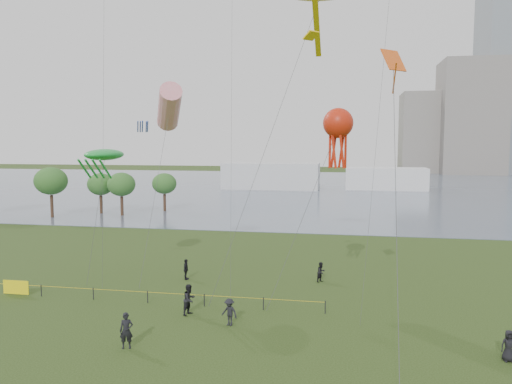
# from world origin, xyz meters

# --- Properties ---
(lake) EXTENTS (400.00, 120.00, 0.08)m
(lake) POSITION_xyz_m (0.00, 100.00, 0.02)
(lake) COLOR slate
(lake) RESTS_ON ground_plane
(building_mid) EXTENTS (20.00, 20.00, 38.00)m
(building_mid) POSITION_xyz_m (46.00, 162.00, 19.00)
(building_mid) COLOR slate
(building_mid) RESTS_ON ground_plane
(building_low) EXTENTS (16.00, 18.00, 28.00)m
(building_low) POSITION_xyz_m (32.00, 168.00, 14.00)
(building_low) COLOR slate
(building_low) RESTS_ON ground_plane
(pavilion_left) EXTENTS (22.00, 8.00, 6.00)m
(pavilion_left) POSITION_xyz_m (-12.00, 95.00, 3.00)
(pavilion_left) COLOR silver
(pavilion_left) RESTS_ON ground_plane
(pavilion_right) EXTENTS (18.00, 7.00, 5.00)m
(pavilion_right) POSITION_xyz_m (14.00, 98.00, 2.50)
(pavilion_right) COLOR silver
(pavilion_right) RESTS_ON ground_plane
(trees) EXTENTS (29.45, 14.57, 8.33)m
(trees) POSITION_xyz_m (-36.52, 48.38, 5.22)
(trees) COLOR #39251A
(trees) RESTS_ON ground_plane
(fence) EXTENTS (24.07, 0.07, 1.05)m
(fence) POSITION_xyz_m (-14.09, 12.54, 0.55)
(fence) COLOR black
(fence) RESTS_ON ground_plane
(spectator_a) EXTENTS (1.04, 1.16, 1.96)m
(spectator_a) POSITION_xyz_m (-4.45, 10.84, 0.98)
(spectator_a) COLOR black
(spectator_a) RESTS_ON ground_plane
(spectator_b) EXTENTS (1.21, 0.96, 1.65)m
(spectator_b) POSITION_xyz_m (-1.52, 9.46, 0.82)
(spectator_b) COLOR black
(spectator_b) RESTS_ON ground_plane
(spectator_c) EXTENTS (0.50, 1.01, 1.65)m
(spectator_c) POSITION_xyz_m (-7.23, 18.53, 0.83)
(spectator_c) COLOR black
(spectator_c) RESTS_ON ground_plane
(spectator_d) EXTENTS (0.82, 0.58, 1.59)m
(spectator_d) POSITION_xyz_m (13.35, 7.23, 0.80)
(spectator_d) COLOR black
(spectator_d) RESTS_ON ground_plane
(spectator_f) EXTENTS (0.81, 0.65, 1.93)m
(spectator_f) POSITION_xyz_m (-6.13, 5.26, 0.97)
(spectator_f) COLOR black
(spectator_f) RESTS_ON ground_plane
(spectator_g) EXTENTS (0.95, 0.97, 1.58)m
(spectator_g) POSITION_xyz_m (3.39, 19.79, 0.79)
(spectator_g) COLOR black
(spectator_g) RESTS_ON ground_plane
(kite_windsock) EXTENTS (4.25, 7.51, 15.64)m
(kite_windsock) POSITION_xyz_m (-9.09, 20.42, 13.72)
(kite_windsock) COLOR #3F3F42
(kite_creature) EXTENTS (2.56, 4.68, 10.38)m
(kite_creature) POSITION_xyz_m (-12.93, 16.61, 9.93)
(kite_creature) COLOR #3F3F42
(kite_octopus) EXTENTS (5.36, 2.64, 13.11)m
(kite_octopus) POSITION_xyz_m (4.62, 14.14, 12.03)
(kite_octopus) COLOR #3F3F42
(kite_delta) EXTENTS (1.37, 10.44, 15.56)m
(kite_delta) POSITION_xyz_m (7.41, 7.03, 14.12)
(kite_delta) COLOR #3F3F42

